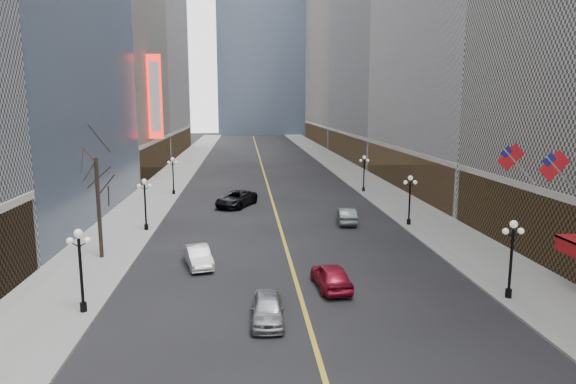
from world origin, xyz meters
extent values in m
cube|color=gray|center=(14.00, 70.00, 0.07)|extent=(6.00, 230.00, 0.15)
cube|color=gray|center=(-14.00, 70.00, 0.07)|extent=(6.00, 230.00, 0.15)
cube|color=gold|center=(0.00, 80.00, 0.01)|extent=(0.25, 200.00, 0.02)
cube|color=#4B3E32|center=(18.40, 68.00, 2.60)|extent=(2.80, 35.00, 5.00)
cube|color=gray|center=(30.00, 106.00, 24.00)|extent=(26.00, 40.00, 48.00)
cube|color=#4B3E32|center=(18.40, 106.00, 2.60)|extent=(2.80, 39.00, 5.00)
cube|color=#A29A86|center=(30.00, 149.00, 31.00)|extent=(26.00, 46.00, 62.00)
cube|color=#4B3E32|center=(18.40, 149.00, 2.60)|extent=(2.80, 45.00, 5.00)
cube|color=#A29A86|center=(-30.00, 87.00, 25.00)|extent=(26.00, 30.00, 50.00)
cube|color=#4B3E32|center=(-18.40, 87.00, 2.60)|extent=(2.80, 29.00, 5.00)
cube|color=#4B3E32|center=(-18.40, 121.00, 2.60)|extent=(2.80, 37.00, 5.00)
cylinder|color=black|center=(11.80, 30.00, 0.40)|extent=(0.36, 0.36, 0.50)
cylinder|color=black|center=(11.80, 30.00, 2.15)|extent=(0.16, 0.16, 4.00)
sphere|color=white|center=(11.80, 30.00, 4.45)|extent=(0.44, 0.44, 0.44)
sphere|color=white|center=(11.35, 30.00, 4.05)|extent=(0.36, 0.36, 0.36)
sphere|color=white|center=(12.25, 30.00, 4.05)|extent=(0.36, 0.36, 0.36)
cylinder|color=black|center=(11.80, 48.00, 0.40)|extent=(0.36, 0.36, 0.50)
cylinder|color=black|center=(11.80, 48.00, 2.15)|extent=(0.16, 0.16, 4.00)
sphere|color=white|center=(11.80, 48.00, 4.45)|extent=(0.44, 0.44, 0.44)
sphere|color=white|center=(11.35, 48.00, 4.05)|extent=(0.36, 0.36, 0.36)
sphere|color=white|center=(12.25, 48.00, 4.05)|extent=(0.36, 0.36, 0.36)
cylinder|color=black|center=(11.80, 66.00, 0.40)|extent=(0.36, 0.36, 0.50)
cylinder|color=black|center=(11.80, 66.00, 2.15)|extent=(0.16, 0.16, 4.00)
sphere|color=white|center=(11.80, 66.00, 4.45)|extent=(0.44, 0.44, 0.44)
sphere|color=white|center=(11.35, 66.00, 4.05)|extent=(0.36, 0.36, 0.36)
sphere|color=white|center=(12.25, 66.00, 4.05)|extent=(0.36, 0.36, 0.36)
cylinder|color=black|center=(-11.80, 30.00, 0.40)|extent=(0.36, 0.36, 0.50)
cylinder|color=black|center=(-11.80, 30.00, 2.15)|extent=(0.16, 0.16, 4.00)
sphere|color=white|center=(-11.80, 30.00, 4.45)|extent=(0.44, 0.44, 0.44)
sphere|color=white|center=(-12.25, 30.00, 4.05)|extent=(0.36, 0.36, 0.36)
sphere|color=white|center=(-11.35, 30.00, 4.05)|extent=(0.36, 0.36, 0.36)
cylinder|color=black|center=(-11.80, 48.00, 0.40)|extent=(0.36, 0.36, 0.50)
cylinder|color=black|center=(-11.80, 48.00, 2.15)|extent=(0.16, 0.16, 4.00)
sphere|color=white|center=(-11.80, 48.00, 4.45)|extent=(0.44, 0.44, 0.44)
sphere|color=white|center=(-12.25, 48.00, 4.05)|extent=(0.36, 0.36, 0.36)
sphere|color=white|center=(-11.35, 48.00, 4.05)|extent=(0.36, 0.36, 0.36)
cylinder|color=black|center=(-11.80, 66.00, 0.40)|extent=(0.36, 0.36, 0.50)
cylinder|color=black|center=(-11.80, 66.00, 2.15)|extent=(0.16, 0.16, 4.00)
sphere|color=white|center=(-11.80, 66.00, 4.45)|extent=(0.44, 0.44, 0.44)
sphere|color=white|center=(-12.25, 66.00, 4.05)|extent=(0.36, 0.36, 0.36)
sphere|color=white|center=(-11.35, 66.00, 4.05)|extent=(0.36, 0.36, 0.36)
cylinder|color=#B2B2B7|center=(15.80, 32.00, 6.80)|extent=(2.49, 0.12, 2.49)
cube|color=red|center=(15.15, 32.00, 7.45)|extent=(1.94, 0.04, 1.94)
cube|color=navy|center=(14.80, 32.00, 7.80)|extent=(0.88, 0.06, 0.88)
cylinder|color=#B2B2B7|center=(15.80, 37.00, 6.80)|extent=(2.49, 0.12, 2.49)
cube|color=red|center=(15.15, 37.00, 7.45)|extent=(1.94, 0.04, 1.94)
cube|color=navy|center=(14.80, 37.00, 7.80)|extent=(0.88, 0.06, 0.88)
cube|color=maroon|center=(15.65, 30.00, 2.80)|extent=(0.10, 4.00, 0.90)
cube|color=red|center=(-15.90, 80.00, 12.00)|extent=(2.00, 0.50, 12.00)
cube|color=white|center=(-15.85, 80.00, 12.00)|extent=(1.40, 0.55, 10.00)
cylinder|color=#2D231C|center=(-13.50, 40.00, 3.75)|extent=(0.28, 0.28, 7.20)
imported|color=#96999D|center=(-2.06, 28.19, 0.72)|extent=(1.86, 4.27, 1.43)
imported|color=#B8B8BA|center=(-6.40, 37.71, 0.70)|extent=(2.49, 4.49, 1.40)
imported|color=black|center=(-4.08, 58.42, 0.85)|extent=(5.08, 6.72, 1.70)
imported|color=maroon|center=(2.00, 32.71, 0.78)|extent=(2.23, 4.72, 1.56)
imported|color=#4E5455|center=(6.32, 49.52, 0.75)|extent=(2.04, 4.67, 1.49)
camera|label=1|loc=(-3.14, 3.31, 11.10)|focal=32.00mm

